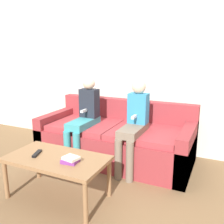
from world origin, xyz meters
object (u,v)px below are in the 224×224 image
object	(u,v)px
couch	(116,140)
person_left	(84,116)
coffee_table	(57,162)
tv_remote	(37,153)
person_right	(134,122)

from	to	relation	value
couch	person_left	world-z (taller)	person_left
coffee_table	tv_remote	bearing A→B (deg)	-172.42
couch	person_right	distance (m)	0.53
couch	person_right	bearing A→B (deg)	-31.67
person_right	person_left	bearing A→B (deg)	-179.91
couch	person_left	xyz separation A→B (m)	(-0.38, -0.21, 0.35)
coffee_table	person_right	world-z (taller)	person_right
couch	tv_remote	world-z (taller)	couch
coffee_table	person_right	size ratio (longest dim) A/B	0.90
couch	coffee_table	world-z (taller)	couch
coffee_table	person_left	world-z (taller)	person_left
person_right	coffee_table	bearing A→B (deg)	-117.72
person_left	person_right	bearing A→B (deg)	0.09
coffee_table	couch	bearing A→B (deg)	82.44
person_left	coffee_table	bearing A→B (deg)	-76.05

